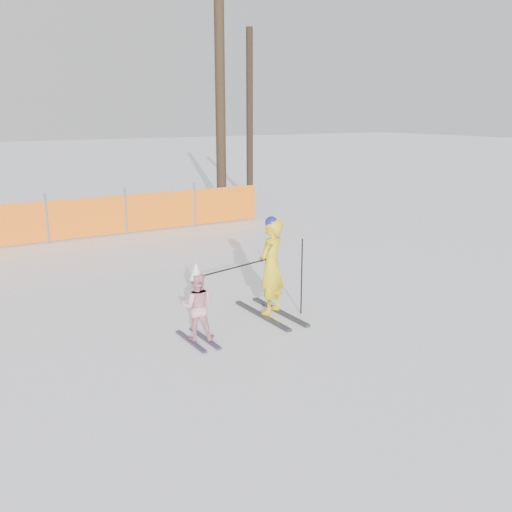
# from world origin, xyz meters

# --- Properties ---
(ground) EXTENTS (120.00, 120.00, 0.00)m
(ground) POSITION_xyz_m (0.00, 0.00, 0.00)
(ground) COLOR white
(ground) RESTS_ON ground
(adult) EXTENTS (0.66, 1.53, 1.61)m
(adult) POSITION_xyz_m (0.26, 0.46, 0.79)
(adult) COLOR black
(adult) RESTS_ON ground
(child) EXTENTS (0.59, 0.89, 1.16)m
(child) POSITION_xyz_m (-1.22, 0.11, 0.53)
(child) COLOR black
(child) RESTS_ON ground
(ski_poles) EXTENTS (1.82, 0.32, 1.24)m
(ski_poles) POSITION_xyz_m (0.11, 0.27, 0.78)
(ski_poles) COLOR black
(ski_poles) RESTS_ON ground
(tree_trunks) EXTENTS (1.76, 0.86, 7.43)m
(tree_trunks) POSITION_xyz_m (5.18, 10.56, 3.50)
(tree_trunks) COLOR #312316
(tree_trunks) RESTS_ON ground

